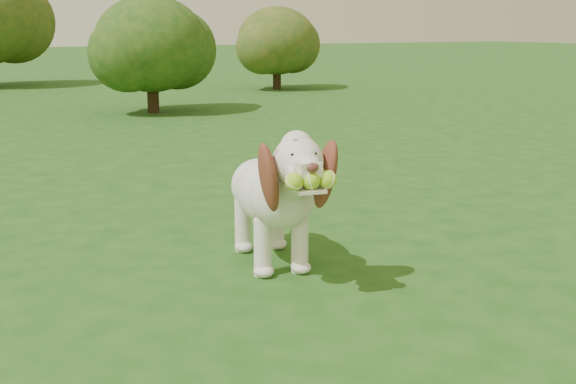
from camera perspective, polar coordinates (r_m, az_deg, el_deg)
name	(u,v)px	position (r m, az deg, el deg)	size (l,w,h in m)	color
ground	(222,320)	(2.80, -5.22, -10.05)	(80.00, 80.00, 0.00)	#1B4513
dog	(275,190)	(3.29, -1.07, 0.15)	(0.48, 1.05, 0.68)	silver
shrub_d	(277,41)	(12.98, -0.89, 11.86)	(1.40, 1.40, 1.45)	#382314
shrub_c	(151,44)	(9.54, -10.78, 11.42)	(1.44, 1.44, 1.49)	#382314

